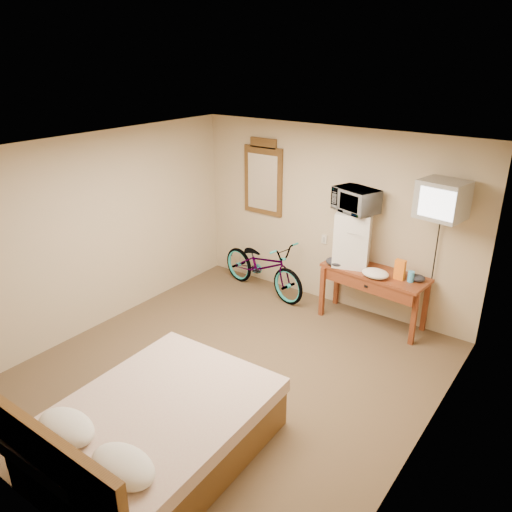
# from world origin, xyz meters

# --- Properties ---
(room) EXTENTS (4.60, 4.64, 2.50)m
(room) POSITION_xyz_m (-0.00, 0.00, 1.25)
(room) COLOR #473523
(room) RESTS_ON ground
(desk) EXTENTS (1.41, 0.65, 0.75)m
(desk) POSITION_xyz_m (0.81, 2.00, 0.63)
(desk) COLOR brown
(desk) RESTS_ON floor
(mini_fridge) EXTENTS (0.55, 0.54, 0.73)m
(mini_fridge) POSITION_xyz_m (0.45, 2.07, 1.12)
(mini_fridge) COLOR silver
(mini_fridge) RESTS_ON desk
(microwave) EXTENTS (0.65, 0.54, 0.31)m
(microwave) POSITION_xyz_m (0.45, 2.07, 1.63)
(microwave) COLOR silver
(microwave) RESTS_ON mini_fridge
(snack_bag) EXTENTS (0.13, 0.08, 0.25)m
(snack_bag) POSITION_xyz_m (1.15, 1.99, 0.88)
(snack_bag) COLOR orange
(snack_bag) RESTS_ON desk
(blue_cup) EXTENTS (0.08, 0.08, 0.14)m
(blue_cup) POSITION_xyz_m (1.29, 2.00, 0.82)
(blue_cup) COLOR #44ACEA
(blue_cup) RESTS_ON desk
(cloth_cream) EXTENTS (0.35, 0.27, 0.11)m
(cloth_cream) POSITION_xyz_m (0.89, 1.86, 0.80)
(cloth_cream) COLOR beige
(cloth_cream) RESTS_ON desk
(cloth_dark_a) EXTENTS (0.28, 0.21, 0.11)m
(cloth_dark_a) POSITION_xyz_m (0.31, 1.90, 0.80)
(cloth_dark_a) COLOR black
(cloth_dark_a) RESTS_ON desk
(cloth_dark_b) EXTENTS (0.19, 0.15, 0.08)m
(cloth_dark_b) POSITION_xyz_m (1.36, 2.06, 0.79)
(cloth_dark_b) COLOR black
(cloth_dark_b) RESTS_ON desk
(crt_television) EXTENTS (0.57, 0.62, 0.44)m
(crt_television) POSITION_xyz_m (1.53, 2.02, 1.83)
(crt_television) COLOR black
(crt_television) RESTS_ON room
(wall_mirror) EXTENTS (0.66, 0.04, 1.12)m
(wall_mirror) POSITION_xyz_m (-1.13, 2.27, 1.66)
(wall_mirror) COLOR brown
(wall_mirror) RESTS_ON room
(bicycle) EXTENTS (1.69, 0.85, 0.85)m
(bicycle) POSITION_xyz_m (-0.90, 1.95, 0.42)
(bicycle) COLOR black
(bicycle) RESTS_ON floor
(bed) EXTENTS (1.58, 2.06, 0.90)m
(bed) POSITION_xyz_m (0.26, -1.37, 0.29)
(bed) COLOR brown
(bed) RESTS_ON floor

